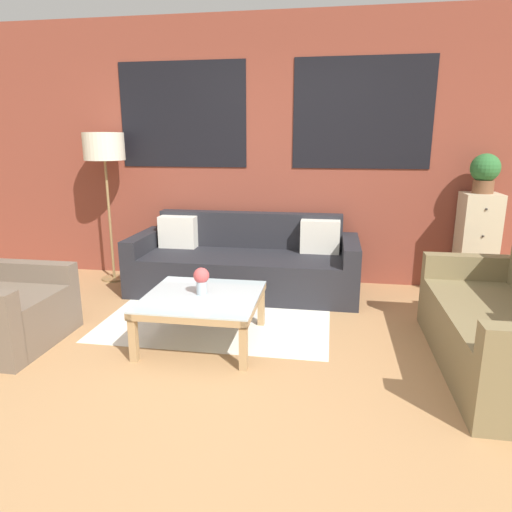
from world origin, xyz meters
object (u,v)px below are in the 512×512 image
flower_vase (201,279)px  floor_lamp (104,152)px  couch_dark (245,265)px  potted_plant (485,171)px  drawer_cabinet (476,245)px  coffee_table (202,302)px

flower_vase → floor_lamp: bearing=135.7°
couch_dark → flower_vase: bearing=-94.4°
floor_lamp → potted_plant: size_ratio=4.25×
drawer_cabinet → flower_vase: drawer_cabinet is taller
couch_dark → potted_plant: 2.52m
potted_plant → flower_vase: 2.94m
floor_lamp → potted_plant: bearing=1.5°
coffee_table → flower_vase: size_ratio=4.14×
coffee_table → floor_lamp: bearing=135.4°
coffee_table → floor_lamp: floor_lamp is taller
coffee_table → flower_vase: flower_vase is taller
coffee_table → drawer_cabinet: drawer_cabinet is taller
drawer_cabinet → potted_plant: potted_plant is taller
floor_lamp → coffee_table: bearing=-44.6°
couch_dark → potted_plant: (2.31, 0.23, 0.97)m
couch_dark → floor_lamp: bearing=174.9°
floor_lamp → potted_plant: 3.86m
coffee_table → potted_plant: (2.40, 1.53, 0.92)m
flower_vase → coffee_table: bearing=-69.0°
floor_lamp → flower_vase: 2.21m
floor_lamp → flower_vase: size_ratio=7.66×
floor_lamp → potted_plant: floor_lamp is taller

